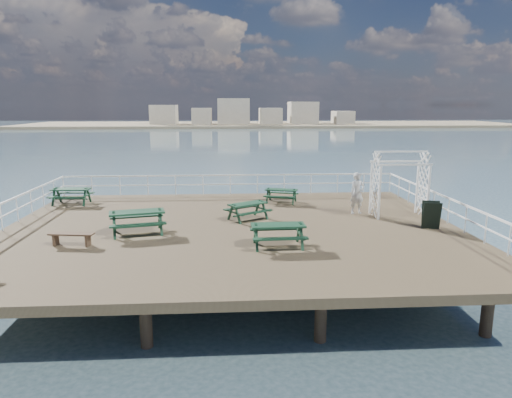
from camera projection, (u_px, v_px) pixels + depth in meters
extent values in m
cube|color=brown|center=(232.00, 231.00, 18.19)|extent=(18.00, 14.00, 0.30)
plane|color=#3C5866|center=(228.00, 160.00, 57.65)|extent=(300.00, 300.00, 0.00)
cube|color=tan|center=(273.00, 125.00, 151.35)|extent=(160.00, 40.00, 0.80)
cube|color=beige|center=(165.00, 114.00, 145.57)|extent=(8.00, 8.00, 6.00)
cube|color=beige|center=(202.00, 116.00, 146.41)|extent=(6.00, 8.00, 5.00)
cube|color=beige|center=(233.00, 111.00, 146.72)|extent=(10.00, 8.00, 8.00)
cube|color=beige|center=(270.00, 116.00, 147.77)|extent=(7.00, 8.00, 5.00)
cube|color=beige|center=(304.00, 113.00, 148.24)|extent=(9.00, 8.00, 7.00)
cube|color=beige|center=(343.00, 117.00, 149.35)|extent=(6.00, 8.00, 4.00)
cylinder|color=brown|center=(487.00, 315.00, 13.52)|extent=(0.36, 0.36, 2.10)
cylinder|color=brown|center=(84.00, 227.00, 23.34)|extent=(0.36, 0.36, 2.10)
cylinder|color=brown|center=(372.00, 222.00, 24.27)|extent=(0.36, 0.36, 2.10)
cube|color=white|center=(230.00, 175.00, 24.64)|extent=(17.70, 0.07, 0.07)
cube|color=white|center=(230.00, 184.00, 24.74)|extent=(17.70, 0.05, 0.05)
cylinder|color=white|center=(64.00, 186.00, 24.19)|extent=(0.05, 0.05, 1.10)
cube|color=white|center=(0.00, 204.00, 17.40)|extent=(0.07, 13.70, 0.07)
cube|color=white|center=(1.00, 217.00, 17.50)|extent=(0.05, 13.70, 0.05)
cube|color=white|center=(450.00, 199.00, 18.49)|extent=(0.07, 13.70, 0.07)
cube|color=white|center=(449.00, 211.00, 18.59)|extent=(0.05, 13.70, 0.05)
cube|color=#12321F|center=(71.00, 189.00, 22.26)|extent=(1.84, 0.81, 0.06)
cube|color=#12321F|center=(76.00, 193.00, 22.91)|extent=(1.81, 0.36, 0.05)
cube|color=#12321F|center=(66.00, 197.00, 21.73)|extent=(1.81, 0.36, 0.05)
cube|color=#12321F|center=(56.00, 195.00, 22.33)|extent=(0.17, 1.45, 0.06)
cube|color=#12321F|center=(87.00, 195.00, 22.33)|extent=(0.17, 1.45, 0.06)
cube|color=#12321F|center=(59.00, 195.00, 22.63)|extent=(0.11, 0.52, 0.88)
cube|color=#12321F|center=(54.00, 198.00, 22.04)|extent=(0.11, 0.52, 0.88)
cube|color=#12321F|center=(89.00, 195.00, 22.63)|extent=(0.11, 0.52, 0.88)
cube|color=#12321F|center=(84.00, 198.00, 22.04)|extent=(0.11, 0.52, 0.88)
cube|color=#12321F|center=(72.00, 199.00, 22.36)|extent=(1.60, 0.18, 0.06)
cube|color=#12321F|center=(281.00, 190.00, 22.62)|extent=(1.68, 1.06, 0.05)
cube|color=#12321F|center=(283.00, 193.00, 23.16)|extent=(1.56, 0.69, 0.04)
cube|color=#12321F|center=(279.00, 197.00, 22.17)|extent=(1.56, 0.69, 0.04)
cube|color=#12321F|center=(268.00, 194.00, 22.83)|extent=(0.45, 1.23, 0.05)
cube|color=#12321F|center=(294.00, 196.00, 22.51)|extent=(0.45, 1.23, 0.05)
cube|color=#12321F|center=(270.00, 194.00, 23.08)|extent=(0.20, 0.45, 0.77)
cube|color=#12321F|center=(267.00, 196.00, 22.59)|extent=(0.20, 0.45, 0.77)
cube|color=#12321F|center=(295.00, 196.00, 22.77)|extent=(0.20, 0.45, 0.77)
cube|color=#12321F|center=(293.00, 198.00, 22.27)|extent=(0.20, 0.45, 0.77)
cube|color=#12321F|center=(281.00, 198.00, 22.70)|extent=(1.35, 0.49, 0.05)
cube|color=#12321F|center=(248.00, 204.00, 19.25)|extent=(1.75, 1.42, 0.06)
cube|color=#12321F|center=(241.00, 208.00, 19.74)|extent=(1.53, 1.07, 0.05)
cube|color=#12321F|center=(255.00, 212.00, 18.86)|extent=(1.53, 1.07, 0.05)
cube|color=#12321F|center=(234.00, 213.00, 18.91)|extent=(0.77, 1.17, 0.06)
cube|color=#12321F|center=(261.00, 208.00, 19.70)|extent=(0.77, 1.17, 0.06)
cube|color=#12321F|center=(231.00, 212.00, 19.14)|extent=(0.31, 0.44, 0.81)
cube|color=#12321F|center=(238.00, 215.00, 18.70)|extent=(0.31, 0.44, 0.81)
cube|color=#12321F|center=(257.00, 208.00, 19.93)|extent=(0.31, 0.44, 0.81)
cube|color=#12321F|center=(265.00, 210.00, 19.49)|extent=(0.31, 0.44, 0.81)
cube|color=#12321F|center=(248.00, 214.00, 19.34)|extent=(1.29, 0.84, 0.06)
cube|color=#12321F|center=(137.00, 212.00, 17.11)|extent=(2.14, 1.21, 0.07)
cube|color=#12321F|center=(137.00, 216.00, 17.81)|extent=(2.02, 0.72, 0.06)
cube|color=#12321F|center=(138.00, 225.00, 16.55)|extent=(2.02, 0.72, 0.06)
cube|color=#12321F|center=(114.00, 223.00, 16.95)|extent=(0.45, 1.60, 0.07)
cube|color=#12321F|center=(160.00, 219.00, 17.42)|extent=(0.45, 1.60, 0.07)
cube|color=#12321F|center=(114.00, 222.00, 17.27)|extent=(0.22, 0.58, 0.98)
cube|color=#12321F|center=(114.00, 226.00, 16.64)|extent=(0.22, 0.58, 0.98)
cube|color=#12321F|center=(159.00, 219.00, 17.74)|extent=(0.22, 0.58, 0.98)
cube|color=#12321F|center=(161.00, 223.00, 17.11)|extent=(0.22, 0.58, 0.98)
cube|color=#12321F|center=(138.00, 226.00, 17.22)|extent=(1.76, 0.49, 0.07)
cube|color=#12321F|center=(278.00, 225.00, 15.52)|extent=(1.85, 0.77, 0.06)
cube|color=#12321F|center=(276.00, 229.00, 16.18)|extent=(1.84, 0.31, 0.05)
cube|color=#12321F|center=(281.00, 239.00, 14.99)|extent=(1.84, 0.31, 0.05)
cube|color=#12321F|center=(256.00, 235.00, 15.52)|extent=(0.13, 1.48, 0.06)
cube|color=#12321F|center=(300.00, 234.00, 15.66)|extent=(0.13, 1.48, 0.06)
cube|color=#12321F|center=(255.00, 234.00, 15.83)|extent=(0.10, 0.53, 0.89)
cube|color=#12321F|center=(257.00, 239.00, 15.23)|extent=(0.10, 0.53, 0.89)
cube|color=#12321F|center=(298.00, 233.00, 15.97)|extent=(0.10, 0.53, 0.89)
cube|color=#12321F|center=(302.00, 238.00, 15.37)|extent=(0.10, 0.53, 0.89)
cube|color=#12321F|center=(278.00, 239.00, 15.62)|extent=(1.63, 0.13, 0.06)
cube|color=brown|center=(71.00, 234.00, 15.71)|extent=(1.58, 0.58, 0.06)
cube|color=brown|center=(56.00, 240.00, 15.80)|extent=(0.12, 0.34, 0.39)
cube|color=brown|center=(88.00, 240.00, 15.71)|extent=(0.12, 0.34, 0.39)
cube|color=white|center=(379.00, 193.00, 19.14)|extent=(0.09, 0.09, 2.30)
cube|color=white|center=(371.00, 188.00, 20.26)|extent=(0.09, 0.09, 2.30)
cube|color=white|center=(428.00, 192.00, 19.26)|extent=(0.09, 0.09, 2.30)
cube|color=white|center=(417.00, 188.00, 20.38)|extent=(0.09, 0.09, 2.30)
cube|color=white|center=(406.00, 165.00, 18.96)|extent=(2.30, 0.09, 0.08)
cube|color=white|center=(396.00, 161.00, 20.08)|extent=(2.30, 0.09, 0.08)
cube|color=white|center=(401.00, 152.00, 19.42)|extent=(2.30, 0.08, 0.07)
cube|color=black|center=(432.00, 216.00, 17.73)|extent=(0.72, 0.42, 1.10)
cube|color=black|center=(431.00, 215.00, 17.94)|extent=(0.72, 0.42, 1.10)
imported|color=silver|center=(357.00, 193.00, 20.25)|extent=(0.75, 0.58, 1.85)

